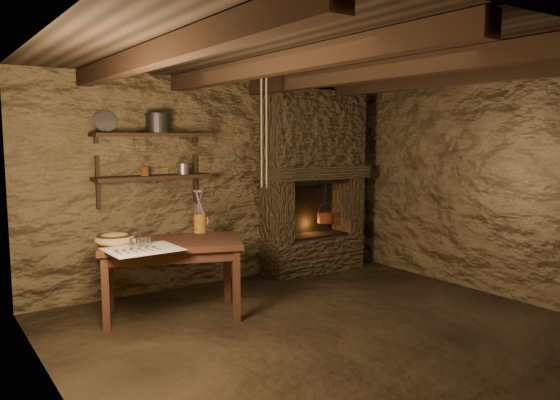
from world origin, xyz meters
TOP-DOWN VIEW (x-y plane):
  - floor at (0.00, 0.00)m, footprint 4.50×4.50m
  - back_wall at (0.00, 2.00)m, footprint 4.50×0.04m
  - front_wall at (0.00, -2.00)m, footprint 4.50×0.04m
  - left_wall at (-2.25, 0.00)m, footprint 0.04×4.00m
  - right_wall at (2.25, 0.00)m, footprint 0.04×4.00m
  - ceiling at (0.00, 0.00)m, footprint 4.50×4.00m
  - beam_far_left at (-1.50, 0.00)m, footprint 0.14×3.95m
  - beam_mid_left at (-0.50, 0.00)m, footprint 0.14×3.95m
  - beam_mid_right at (0.50, 0.00)m, footprint 0.14×3.95m
  - beam_far_right at (1.50, 0.00)m, footprint 0.14×3.95m
  - shelf_lower at (-0.85, 1.84)m, footprint 1.25×0.30m
  - shelf_upper at (-0.85, 1.84)m, footprint 1.25×0.30m
  - hearth at (1.25, 1.77)m, footprint 1.43×0.51m
  - work_table at (-0.98, 1.11)m, footprint 1.48×1.15m
  - linen_cloth at (-1.34, 0.85)m, footprint 0.63×0.52m
  - pewter_cutlery_row at (-1.34, 0.83)m, footprint 0.52×0.22m
  - drinking_glasses at (-1.32, 0.97)m, footprint 0.20×0.06m
  - stoneware_jug at (-0.54, 1.35)m, footprint 0.15×0.14m
  - wooden_bowl at (-1.47, 1.24)m, footprint 0.42×0.42m
  - iron_stockpot at (-0.79, 1.84)m, footprint 0.28×0.28m
  - tin_pan at (-1.31, 1.94)m, footprint 0.24×0.11m
  - small_kettle at (-0.50, 1.84)m, footprint 0.20×0.16m
  - rusty_tin at (-0.94, 1.84)m, footprint 0.10×0.10m
  - red_pot at (1.41, 1.72)m, footprint 0.24×0.24m
  - hanging_ropes at (0.05, 1.05)m, footprint 0.08×0.08m

SIDE VIEW (x-z plane):
  - floor at x=0.00m, z-range 0.00..0.00m
  - work_table at x=-0.98m, z-range 0.03..0.77m
  - red_pot at x=1.41m, z-range 0.43..0.97m
  - linen_cloth at x=-1.34m, z-range 0.74..0.75m
  - pewter_cutlery_row at x=-1.34m, z-range 0.75..0.76m
  - wooden_bowl at x=-1.47m, z-range 0.72..0.85m
  - drinking_glasses at x=-1.32m, z-range 0.75..0.83m
  - stoneware_jug at x=-0.54m, z-range 0.71..1.16m
  - back_wall at x=0.00m, z-range 0.00..2.40m
  - front_wall at x=0.00m, z-range 0.00..2.40m
  - left_wall at x=-2.25m, z-range 0.00..2.40m
  - right_wall at x=2.25m, z-range 0.00..2.40m
  - hearth at x=1.25m, z-range 0.08..2.38m
  - shelf_lower at x=-0.85m, z-range 1.28..1.32m
  - rusty_tin at x=-0.94m, z-range 1.32..1.41m
  - small_kettle at x=-0.50m, z-range 1.29..1.47m
  - shelf_upper at x=-0.85m, z-range 1.73..1.77m
  - hanging_ropes at x=0.05m, z-range 1.20..2.40m
  - iron_stockpot at x=-0.79m, z-range 1.77..1.96m
  - tin_pan at x=-1.31m, z-range 1.77..2.00m
  - beam_far_left at x=-1.50m, z-range 2.23..2.39m
  - beam_mid_left at x=-0.50m, z-range 2.23..2.39m
  - beam_mid_right at x=0.50m, z-range 2.23..2.39m
  - beam_far_right at x=1.50m, z-range 2.23..2.39m
  - ceiling at x=0.00m, z-range 2.38..2.42m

